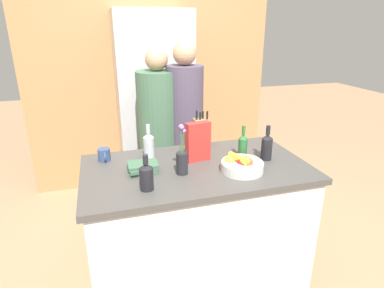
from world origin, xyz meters
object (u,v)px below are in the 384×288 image
object	(u,v)px
refrigerator	(154,108)
bottle_vinegar	(149,145)
cereal_box	(198,142)
bottle_wine	(267,146)
knife_block	(201,133)
book_stack	(143,168)
person_in_blue	(185,127)
person_at_sink	(159,132)
coffee_mug	(104,155)
flower_vase	(182,159)
bottle_oil	(146,176)
bottle_water	(243,146)
fruit_bowl	(242,164)

from	to	relation	value
refrigerator	bottle_vinegar	size ratio (longest dim) A/B	7.93
cereal_box	bottle_vinegar	bearing A→B (deg)	155.24
bottle_vinegar	bottle_wine	xyz separation A→B (m)	(0.78, -0.26, 0.00)
knife_block	book_stack	distance (m)	0.60
knife_block	person_in_blue	size ratio (longest dim) A/B	0.18
cereal_box	person_at_sink	distance (m)	0.72
knife_block	coffee_mug	xyz separation A→B (m)	(-0.72, -0.06, -0.07)
cereal_box	bottle_wine	distance (m)	0.48
flower_vase	bottle_oil	world-z (taller)	flower_vase
flower_vase	knife_block	bearing A→B (deg)	57.81
bottle_oil	person_in_blue	size ratio (longest dim) A/B	0.13
coffee_mug	bottle_wine	size ratio (longest dim) A/B	0.49
person_at_sink	knife_block	bearing A→B (deg)	-70.80
coffee_mug	bottle_oil	distance (m)	0.54
cereal_box	bottle_water	size ratio (longest dim) A/B	1.13
knife_block	coffee_mug	bearing A→B (deg)	-175.01
refrigerator	knife_block	size ratio (longest dim) A/B	6.60
coffee_mug	book_stack	bearing A→B (deg)	-48.76
cereal_box	person_at_sink	bearing A→B (deg)	101.47
bottle_oil	coffee_mug	bearing A→B (deg)	113.83
book_stack	bottle_wine	bearing A→B (deg)	-1.92
bottle_vinegar	refrigerator	bearing A→B (deg)	78.38
fruit_bowl	person_at_sink	size ratio (longest dim) A/B	0.17
refrigerator	book_stack	bearing A→B (deg)	-102.85
bottle_oil	bottle_wine	distance (m)	0.89
fruit_bowl	person_at_sink	distance (m)	1.01
cereal_box	person_at_sink	size ratio (longest dim) A/B	0.17
bottle_oil	fruit_bowl	bearing A→B (deg)	7.12
person_at_sink	bottle_oil	bearing A→B (deg)	-112.96
refrigerator	person_at_sink	world-z (taller)	refrigerator
refrigerator	coffee_mug	distance (m)	1.25
bottle_oil	flower_vase	bearing A→B (deg)	30.66
flower_vase	bottle_wine	xyz separation A→B (m)	(0.62, 0.06, -0.00)
person_in_blue	knife_block	bearing A→B (deg)	-112.75
bottle_oil	person_at_sink	distance (m)	1.05
flower_vase	cereal_box	size ratio (longest dim) A/B	1.20
bottle_wine	person_in_blue	bearing A→B (deg)	116.58
cereal_box	book_stack	xyz separation A→B (m)	(-0.39, -0.09, -0.10)
bottle_oil	bottle_vinegar	xyz separation A→B (m)	(0.09, 0.47, 0.01)
fruit_bowl	bottle_oil	world-z (taller)	bottle_oil
fruit_bowl	knife_block	bearing A→B (deg)	103.72
knife_block	cereal_box	distance (m)	0.26
coffee_mug	cereal_box	bearing A→B (deg)	-15.41
fruit_bowl	person_at_sink	bearing A→B (deg)	110.87
coffee_mug	refrigerator	bearing A→B (deg)	64.18
refrigerator	bottle_wine	world-z (taller)	refrigerator
flower_vase	bottle_vinegar	size ratio (longest dim) A/B	1.34
knife_block	bottle_vinegar	xyz separation A→B (m)	(-0.42, -0.09, -0.02)
bottle_vinegar	bottle_water	size ratio (longest dim) A/B	1.00
bottle_wine	refrigerator	bearing A→B (deg)	110.93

